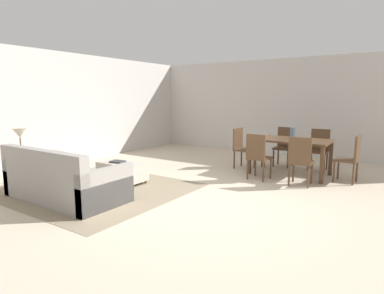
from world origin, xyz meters
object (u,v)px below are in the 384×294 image
dining_chair_near_left (258,154)px  dining_chair_near_right (300,158)px  dining_chair_head_west (241,146)px  dining_chair_far_right (319,147)px  dining_chair_far_left (284,144)px  book_on_ottoman (118,162)px  vase_centerpiece (292,133)px  ottoman_table (122,171)px  dining_table (290,143)px  side_table (22,163)px  dining_chair_head_east (351,156)px  table_lamp (20,134)px  couch (63,182)px

dining_chair_near_left → dining_chair_near_right: (0.83, 0.01, 0.00)m
dining_chair_near_right → dining_chair_head_west: (-1.58, 0.84, 0.00)m
dining_chair_near_left → dining_chair_far_right: 1.80m
dining_chair_far_left → dining_chair_near_left: bearing=-90.1°
dining_chair_near_right → book_on_ottoman: bearing=-151.3°
dining_chair_far_right → dining_chair_head_west: (-1.55, -0.76, 0.00)m
dining_chair_far_left → vase_centerpiece: vase_centerpiece is taller
ottoman_table → dining_chair_far_right: (2.89, 3.23, 0.30)m
dining_table → dining_chair_far_left: bearing=115.2°
side_table → dining_chair_far_left: (3.42, 4.46, 0.08)m
dining_chair_head_west → book_on_ottoman: (-1.44, -2.49, -0.12)m
ottoman_table → dining_chair_far_right: size_ratio=1.06×
dining_chair_near_right → dining_chair_far_right: bearing=91.2°
dining_chair_far_left → dining_chair_head_east: 1.77m
dining_chair_head_east → dining_chair_far_left: bearing=151.9°
ottoman_table → dining_chair_near_right: size_ratio=1.06×
ottoman_table → side_table: 1.81m
dining_chair_near_right → dining_chair_head_west: same height
dining_chair_head_east → vase_centerpiece: 1.21m
dining_chair_near_left → dining_chair_far_left: 1.63m
dining_chair_far_left → dining_chair_far_right: (0.79, -0.01, 0.00)m
table_lamp → vase_centerpiece: bearing=43.8°
couch → dining_chair_near_left: bearing=54.1°
ottoman_table → side_table: size_ratio=1.75×
ottoman_table → dining_chair_far_left: (2.10, 3.25, 0.30)m
side_table → dining_table: bearing=43.8°
table_lamp → dining_chair_head_west: bearing=54.1°
table_lamp → dining_chair_head_west: size_ratio=0.57×
dining_chair_far_right → dining_chair_head_west: bearing=-153.8°
couch → dining_chair_near_right: 4.13m
ottoman_table → dining_chair_head_west: bearing=61.4°
table_lamp → dining_chair_near_left: 4.46m
dining_chair_near_left → dining_chair_far_right: same height
couch → dining_table: 4.48m
dining_chair_near_left → vase_centerpiece: 1.00m
side_table → dining_chair_near_left: bearing=39.7°
ottoman_table → book_on_ottoman: 0.20m
side_table → dining_chair_head_east: bearing=36.0°
table_lamp → dining_chair_near_right: 5.13m
couch → dining_chair_near_right: dining_chair_near_right is taller
dining_chair_head_east → vase_centerpiece: vase_centerpiece is taller
side_table → dining_table: 5.28m
dining_chair_far_left → dining_chair_near_right: bearing=-63.0°
couch → side_table: bearing=177.3°
table_lamp → dining_chair_far_right: table_lamp is taller
table_lamp → book_on_ottoman: 1.81m
dining_chair_near_left → vase_centerpiece: (0.41, 0.84, 0.36)m
side_table → dining_chair_far_left: 5.62m
side_table → dining_chair_far_left: dining_chair_far_left is taller
dining_chair_far_left → book_on_ottoman: dining_chair_far_left is taller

